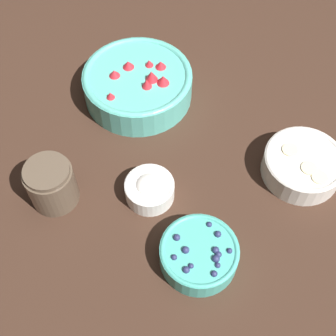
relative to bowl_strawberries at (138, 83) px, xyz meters
The scene contains 6 objects.
ground_plane 0.22m from the bowl_strawberries, 125.31° to the left, with size 4.00×4.00×0.00m, color #382319.
bowl_strawberries is the anchor object (origin of this frame).
bowl_blueberries 0.44m from the bowl_strawberries, 122.16° to the left, with size 0.15×0.15×0.06m.
bowl_bananas 0.42m from the bowl_strawberries, 163.19° to the left, with size 0.17×0.17×0.06m.
bowl_cream 0.28m from the bowl_strawberries, 111.89° to the left, with size 0.10×0.10×0.05m.
jar_chocolate 0.33m from the bowl_strawberries, 75.09° to the left, with size 0.10×0.10×0.10m.
Camera 1 is at (-0.15, 0.55, 0.86)m, focal length 50.00 mm.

